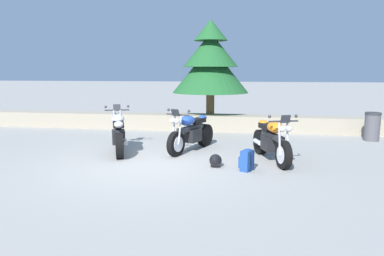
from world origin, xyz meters
TOP-DOWN VIEW (x-y plane):
  - ground_plane at (0.00, 0.00)m, footprint 120.00×120.00m
  - stone_wall at (0.00, 4.80)m, footprint 36.00×0.80m
  - motorcycle_silver_near_left at (-1.11, 1.04)m, footprint 1.03×1.97m
  - motorcycle_blue_centre at (0.74, 1.43)m, footprint 1.04×1.96m
  - motorcycle_orange_far_right at (2.76, 0.68)m, footprint 0.93×2.01m
  - rider_backpack at (2.20, -0.25)m, footprint 0.33×0.35m
  - rider_helmet at (1.52, -0.04)m, footprint 0.28×0.28m
  - pine_tree_far_left at (0.86, 5.09)m, footprint 2.71×2.71m
  - trash_bin at (5.91, 3.63)m, footprint 0.46×0.46m

SIDE VIEW (x-z plane):
  - ground_plane at x=0.00m, z-range 0.00..0.00m
  - rider_helmet at x=1.52m, z-range 0.00..0.28m
  - rider_backpack at x=2.20m, z-range 0.01..0.48m
  - stone_wall at x=0.00m, z-range 0.00..0.55m
  - trash_bin at x=5.91m, z-range 0.00..0.86m
  - motorcycle_silver_near_left at x=-1.11m, z-range -0.10..1.07m
  - motorcycle_blue_centre at x=0.74m, z-range -0.10..1.07m
  - motorcycle_orange_far_right at x=2.76m, z-range -0.10..1.07m
  - pine_tree_far_left at x=0.86m, z-range 0.73..4.05m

